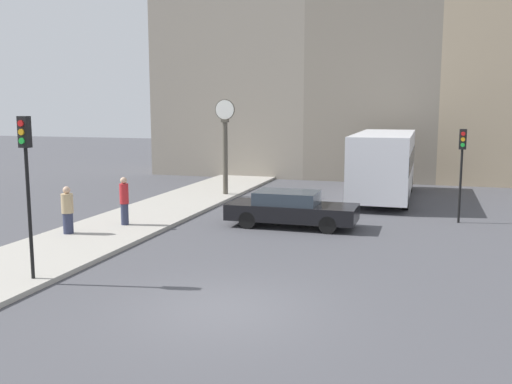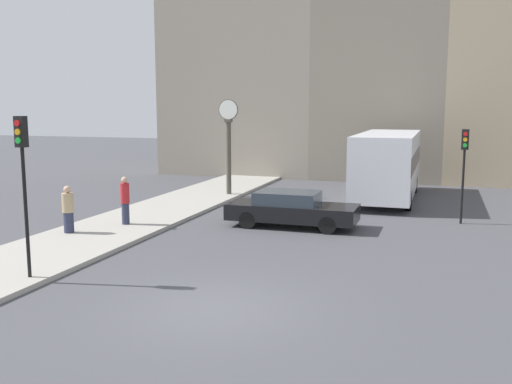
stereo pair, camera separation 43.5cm
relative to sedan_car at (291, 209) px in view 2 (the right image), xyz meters
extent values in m
plane|color=#47474C|center=(0.58, -8.90, -0.67)|extent=(120.00, 120.00, 0.00)
cube|color=#A39E93|center=(-5.92, 1.20, -0.61)|extent=(3.60, 24.20, 0.14)
cube|color=gray|center=(-7.41, 15.71, 6.45)|extent=(10.01, 5.00, 14.25)
cube|color=gray|center=(1.42, 15.71, 5.41)|extent=(7.64, 5.00, 12.17)
cube|color=black|center=(0.05, 0.00, -0.11)|extent=(4.74, 1.80, 0.58)
cube|color=#2D3842|center=(-0.14, 0.00, 0.41)|extent=(2.28, 1.62, 0.46)
cylinder|color=black|center=(1.52, 0.79, -0.36)|extent=(0.63, 0.22, 0.63)
cylinder|color=black|center=(1.52, -0.79, -0.36)|extent=(0.63, 0.22, 0.63)
cylinder|color=black|center=(-1.42, 0.79, -0.36)|extent=(0.63, 0.22, 0.63)
cylinder|color=black|center=(-1.42, -0.79, -0.36)|extent=(0.63, 0.22, 0.63)
cube|color=silver|center=(2.77, 7.43, 1.09)|extent=(2.56, 8.49, 2.80)
cube|color=#1E232D|center=(2.77, 7.43, 1.28)|extent=(2.58, 8.33, 0.82)
cylinder|color=black|center=(3.91, 10.06, -0.22)|extent=(0.28, 0.90, 0.90)
cylinder|color=black|center=(1.63, 10.06, -0.22)|extent=(0.28, 0.90, 0.90)
cylinder|color=black|center=(3.91, 4.79, -0.22)|extent=(0.28, 0.90, 0.90)
cylinder|color=black|center=(1.63, 4.79, -0.22)|extent=(0.28, 0.90, 0.90)
cylinder|color=black|center=(-4.60, -8.54, 1.10)|extent=(0.09, 0.09, 3.28)
cube|color=black|center=(-4.60, -8.54, 3.12)|extent=(0.26, 0.20, 0.76)
cylinder|color=red|center=(-4.60, -8.66, 3.33)|extent=(0.15, 0.04, 0.15)
cylinder|color=orange|center=(-4.60, -8.66, 3.12)|extent=(0.15, 0.04, 0.15)
cylinder|color=green|center=(-4.60, -8.66, 2.91)|extent=(0.15, 0.04, 0.15)
cylinder|color=black|center=(5.98, 2.55, 0.73)|extent=(0.09, 0.09, 2.81)
cube|color=black|center=(5.98, 2.55, 2.51)|extent=(0.26, 0.20, 0.76)
cylinder|color=red|center=(5.98, 2.43, 2.72)|extent=(0.15, 0.04, 0.15)
cylinder|color=orange|center=(5.98, 2.43, 2.51)|extent=(0.15, 0.04, 0.15)
cylinder|color=green|center=(5.98, 2.43, 2.30)|extent=(0.15, 0.04, 0.15)
cylinder|color=#4C473D|center=(-4.71, 5.94, 1.21)|extent=(0.24, 0.24, 3.50)
cube|color=#4C473D|center=(-4.71, 5.94, 3.04)|extent=(0.31, 0.31, 0.14)
cylinder|color=#4C473D|center=(-4.71, 5.94, 3.57)|extent=(0.99, 0.04, 0.99)
cylinder|color=white|center=(-4.71, 5.94, 3.57)|extent=(0.92, 0.06, 0.92)
cylinder|color=#2D334C|center=(-6.82, -3.89, -0.19)|extent=(0.34, 0.34, 0.71)
cylinder|color=tan|center=(-6.82, -3.89, 0.50)|extent=(0.40, 0.40, 0.66)
sphere|color=tan|center=(-6.82, -3.89, 0.95)|extent=(0.25, 0.25, 0.25)
cylinder|color=#2D334C|center=(-5.71, -2.05, -0.15)|extent=(0.27, 0.27, 0.78)
cylinder|color=red|center=(-5.71, -2.05, 0.60)|extent=(0.32, 0.32, 0.73)
sphere|color=tan|center=(-5.71, -2.05, 1.09)|extent=(0.24, 0.24, 0.24)
camera|label=1|loc=(4.75, -20.14, 3.74)|focal=40.00mm
camera|label=2|loc=(5.17, -20.01, 3.74)|focal=40.00mm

